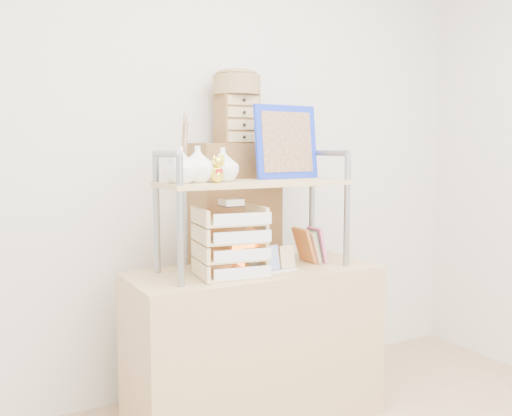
# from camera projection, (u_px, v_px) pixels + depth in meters

# --- Properties ---
(room_shell) EXTENTS (3.42, 3.41, 2.61)m
(room_shell) POSITION_uv_depth(u_px,v_px,m) (369.00, 38.00, 1.91)
(room_shell) COLOR silver
(room_shell) RESTS_ON ground
(desk) EXTENTS (1.20, 0.50, 0.75)m
(desk) POSITION_uv_depth(u_px,v_px,m) (254.00, 345.00, 2.75)
(desk) COLOR tan
(desk) RESTS_ON ground
(cabinet) EXTENTS (0.46, 0.25, 1.35)m
(cabinet) POSITION_uv_depth(u_px,v_px,m) (236.00, 268.00, 3.09)
(cabinet) COLOR brown
(cabinet) RESTS_ON ground
(hutch) EXTENTS (0.90, 0.34, 0.79)m
(hutch) POSITION_uv_depth(u_px,v_px,m) (237.00, 175.00, 2.64)
(hutch) COLOR gray
(hutch) RESTS_ON desk
(letter_tray) EXTENTS (0.32, 0.31, 0.35)m
(letter_tray) POSITION_uv_depth(u_px,v_px,m) (231.00, 245.00, 2.57)
(letter_tray) COLOR tan
(letter_tray) RESTS_ON desk
(salt_lamp) EXTENTS (0.12, 0.11, 0.19)m
(salt_lamp) POSITION_uv_depth(u_px,v_px,m) (243.00, 250.00, 2.68)
(salt_lamp) COLOR brown
(salt_lamp) RESTS_ON desk
(desk_clock) EXTENTS (0.08, 0.04, 0.12)m
(desk_clock) POSITION_uv_depth(u_px,v_px,m) (255.00, 261.00, 2.63)
(desk_clock) COLOR tan
(desk_clock) RESTS_ON desk
(postcard_stand) EXTENTS (0.18, 0.07, 0.12)m
(postcard_stand) POSITION_uv_depth(u_px,v_px,m) (280.00, 264.00, 2.67)
(postcard_stand) COLOR white
(postcard_stand) RESTS_ON desk
(drawer_chest) EXTENTS (0.20, 0.16, 0.25)m
(drawer_chest) POSITION_uv_depth(u_px,v_px,m) (237.00, 119.00, 2.98)
(drawer_chest) COLOR brown
(drawer_chest) RESTS_ON cabinet
(woven_basket) EXTENTS (0.25, 0.25, 0.10)m
(woven_basket) POSITION_uv_depth(u_px,v_px,m) (237.00, 85.00, 2.97)
(woven_basket) COLOR olive
(woven_basket) RESTS_ON drawer_chest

